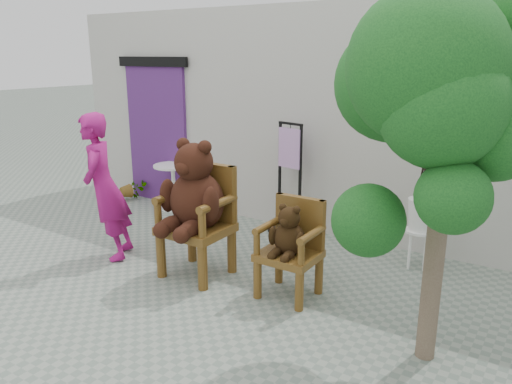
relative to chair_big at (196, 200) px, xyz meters
The scene contains 11 objects.
ground_plane 1.25m from the chair_big, 46.11° to the right, with size 60.00×60.00×0.00m, color gray.
back_wall 2.61m from the chair_big, 75.54° to the left, with size 9.00×1.00×3.00m, color #B9B5AD.
doorway 3.07m from the chair_big, 140.95° to the left, with size 1.40×0.11×2.33m.
chair_big is the anchor object (origin of this frame).
chair_small 1.14m from the chair_big, ahead, with size 0.57×0.52×0.99m.
person 1.22m from the chair_big, behind, with size 0.63×0.41×1.73m, color #9C1367.
cafe_table 2.55m from the chair_big, 137.73° to the left, with size 0.60×0.60×0.70m.
display_stand 1.72m from the chair_big, 82.72° to the left, with size 0.52×0.44×1.51m.
stool_bucket 2.51m from the chair_big, 36.87° to the left, with size 0.32×0.32×1.45m.
tree 2.91m from the chair_big, ahead, with size 1.96×1.68×3.04m.
potted_plant 3.30m from the chair_big, 148.83° to the left, with size 0.35×0.31×0.39m, color #103D16.
Camera 1 is at (2.69, -3.30, 2.38)m, focal length 35.00 mm.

